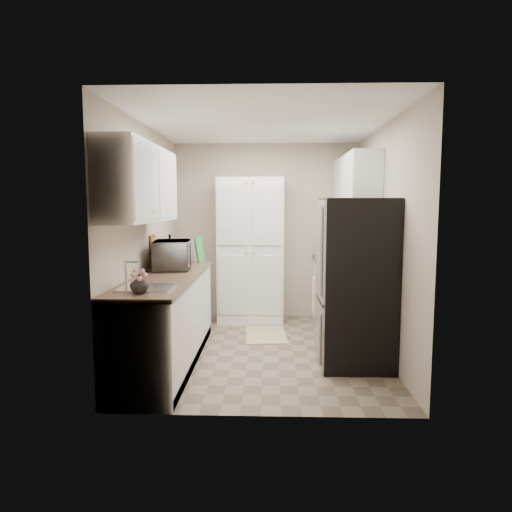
{
  "coord_description": "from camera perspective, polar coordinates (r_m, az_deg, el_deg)",
  "views": [
    {
      "loc": [
        0.07,
        -4.98,
        1.64
      ],
      "look_at": [
        -0.09,
        0.15,
        1.06
      ],
      "focal_mm": 32.0,
      "sensor_mm": 36.0,
      "label": 1
    }
  ],
  "objects": [
    {
      "name": "kitchen_mat",
      "position": [
        5.84,
        1.23,
        -9.79
      ],
      "size": [
        0.54,
        0.82,
        0.01
      ],
      "primitive_type": "cube",
      "rotation": [
        0.0,
        0.0,
        0.06
      ],
      "color": "#C2BA7F",
      "rests_on": "ground"
    },
    {
      "name": "pantry_cabinet",
      "position": [
        6.34,
        -0.65,
        0.68
      ],
      "size": [
        0.9,
        0.55,
        2.0
      ],
      "primitive_type": "cube",
      "color": "white",
      "rests_on": "ground"
    },
    {
      "name": "ground",
      "position": [
        5.25,
        0.96,
        -11.74
      ],
      "size": [
        3.2,
        3.2,
        0.0
      ],
      "primitive_type": "plane",
      "color": "#7A6B56",
      "rests_on": "ground"
    },
    {
      "name": "electric_range",
      "position": [
        5.57,
        11.15,
        -5.69
      ],
      "size": [
        0.71,
        0.78,
        1.13
      ],
      "color": "#B7B7BC",
      "rests_on": "ground"
    },
    {
      "name": "wine_bottle",
      "position": [
        5.6,
        -10.71,
        0.66
      ],
      "size": [
        0.08,
        0.08,
        0.33
      ],
      "primitive_type": "cylinder",
      "color": "black",
      "rests_on": "countertop_left"
    },
    {
      "name": "base_cabinet_left",
      "position": [
        4.83,
        -11.06,
        -8.04
      ],
      "size": [
        0.6,
        2.3,
        0.88
      ],
      "primitive_type": "cube",
      "color": "white",
      "rests_on": "ground"
    },
    {
      "name": "room_shell",
      "position": [
        4.97,
        0.78,
        6.31
      ],
      "size": [
        2.64,
        3.24,
        2.52
      ],
      "color": "#BAAB97",
      "rests_on": "ground"
    },
    {
      "name": "microwave",
      "position": [
        5.17,
        -10.39,
        0.15
      ],
      "size": [
        0.47,
        0.62,
        0.32
      ],
      "primitive_type": "imported",
      "rotation": [
        0.0,
        0.0,
        1.7
      ],
      "color": "#B1B2B7",
      "rests_on": "countertop_left"
    },
    {
      "name": "flower_vase",
      "position": [
        3.83,
        -14.37,
        -3.37
      ],
      "size": [
        0.2,
        0.2,
        0.16
      ],
      "primitive_type": "imported",
      "rotation": [
        0.0,
        0.0,
        0.4
      ],
      "color": "white",
      "rests_on": "countertop_left"
    },
    {
      "name": "countertop_left",
      "position": [
        4.73,
        -11.18,
        -2.64
      ],
      "size": [
        0.63,
        2.33,
        0.04
      ],
      "primitive_type": "cube",
      "color": "brown",
      "rests_on": "base_cabinet_left"
    },
    {
      "name": "base_cabinet_right",
      "position": [
        6.36,
        10.12,
        -4.51
      ],
      "size": [
        0.6,
        0.8,
        0.88
      ],
      "primitive_type": "cube",
      "color": "white",
      "rests_on": "ground"
    },
    {
      "name": "fruit_basket",
      "position": [
        6.39,
        9.85,
        2.47
      ],
      "size": [
        0.32,
        0.32,
        0.11
      ],
      "primitive_type": null,
      "rotation": [
        0.0,
        0.0,
        0.35
      ],
      "color": "#D78000",
      "rests_on": "toaster_oven"
    },
    {
      "name": "cutting_board",
      "position": [
        5.74,
        -7.04,
        0.82
      ],
      "size": [
        0.06,
        0.26,
        0.32
      ],
      "primitive_type": "cube",
      "rotation": [
        0.0,
        0.0,
        -0.14
      ],
      "color": "#388A37",
      "rests_on": "countertop_left"
    },
    {
      "name": "countertop_right",
      "position": [
        6.29,
        10.2,
        -0.39
      ],
      "size": [
        0.63,
        0.83,
        0.04
      ],
      "primitive_type": "cube",
      "color": "brown",
      "rests_on": "base_cabinet_right"
    },
    {
      "name": "refrigerator",
      "position": [
        4.72,
        12.4,
        -3.31
      ],
      "size": [
        0.7,
        0.72,
        1.7
      ],
      "primitive_type": "cube",
      "color": "#B7B7BC",
      "rests_on": "ground"
    },
    {
      "name": "toaster_oven",
      "position": [
        6.41,
        9.63,
        0.98
      ],
      "size": [
        0.32,
        0.4,
        0.23
      ],
      "primitive_type": "cube",
      "rotation": [
        0.0,
        0.0,
        0.01
      ],
      "color": "#BCBDC1",
      "rests_on": "countertop_right"
    }
  ]
}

